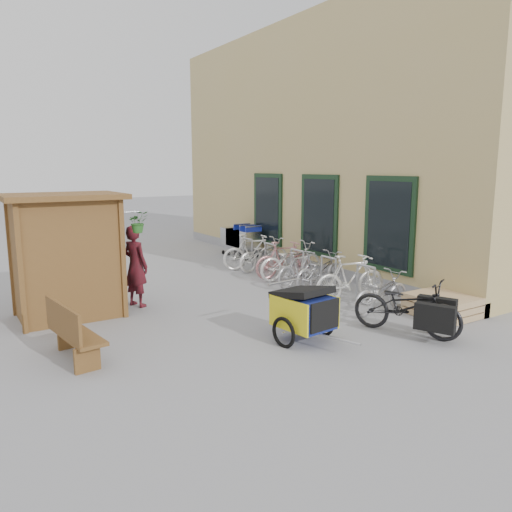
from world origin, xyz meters
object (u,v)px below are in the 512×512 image
bench (72,332)px  bike_4 (291,261)px  shopping_carts (240,237)px  cargo_bike (409,307)px  bike_5 (283,260)px  bike_7 (252,252)px  child_trailer (304,310)px  bike_0 (381,292)px  person_kiosk (136,266)px  bike_6 (264,254)px  bike_1 (350,278)px  bike_2 (320,270)px  bike_3 (300,269)px  kiosk (61,239)px  pallet_stack (442,305)px

bench → bike_4: bike_4 is taller
shopping_carts → cargo_bike: shopping_carts is taller
bike_5 → bike_7: size_ratio=0.96×
shopping_carts → child_trailer: (-3.19, -7.48, -0.09)m
bike_4 → bench: bearing=116.9°
bike_0 → bench: bearing=78.0°
bike_4 → bike_7: bearing=10.2°
person_kiosk → bike_7: size_ratio=1.01×
bike_6 → bike_7: 0.36m
bike_1 → person_kiosk: bearing=69.6°
bike_2 → bike_5: size_ratio=1.02×
bike_1 → bike_3: 1.75m
cargo_bike → bike_6: (0.90, 5.96, -0.04)m
bike_5 → cargo_bike: bearing=177.1°
shopping_carts → cargo_bike: (-1.44, -8.20, -0.14)m
bike_6 → child_trailer: bearing=146.5°
child_trailer → bike_1: 2.74m
person_kiosk → bike_3: (3.96, -0.45, -0.42)m
bike_6 → kiosk: bearing=99.7°
child_trailer → bike_1: bike_1 is taller
bike_1 → bike_0: bearing=-171.1°
pallet_stack → bike_1: 1.94m
pallet_stack → bike_4: bearing=97.7°
shopping_carts → bike_0: shopping_carts is taller
cargo_bike → bench: bearing=136.6°
shopping_carts → bike_7: size_ratio=0.99×
bike_7 → bike_5: bearing=-158.7°
bike_5 → kiosk: bearing=102.5°
bike_2 → bike_5: (-0.08, 1.41, 0.05)m
child_trailer → bike_3: size_ratio=1.15×
bike_7 → bike_2: bearing=-159.9°
bike_2 → bike_3: bike_3 is taller
bike_1 → shopping_carts: bearing=0.5°
bike_3 → kiosk: bearing=76.6°
shopping_carts → child_trailer: size_ratio=1.00×
bike_2 → bike_5: bike_5 is taller
cargo_bike → bike_4: size_ratio=1.08×
cargo_bike → bike_3: cargo_bike is taller
bench → person_kiosk: bearing=45.5°
person_kiosk → bike_4: bearing=-109.3°
shopping_carts → bike_3: bearing=-101.4°
cargo_bike → bike_1: bearing=50.6°
bike_4 → person_kiosk: bearing=97.0°
bike_1 → bike_7: (0.05, 4.10, -0.01)m
bench → bike_2: (6.10, 1.56, -0.01)m
bike_6 → bike_7: bike_7 is taller
bike_2 → kiosk: bearing=71.7°
shopping_carts → bike_2: 4.78m
bench → bike_2: bearing=7.1°
cargo_bike → bike_6: 6.03m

